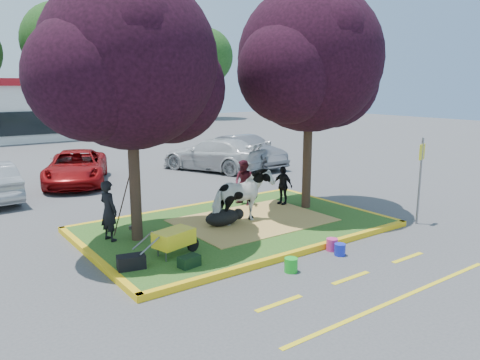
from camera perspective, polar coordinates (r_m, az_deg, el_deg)
ground at (r=13.30m, az=-0.49°, el=-6.00°), size 90.00×90.00×0.00m
median_island at (r=13.28m, az=-0.49°, el=-5.69°), size 8.00×5.00×0.15m
curb_near at (r=11.39m, az=7.15°, el=-8.78°), size 8.30×0.16×0.15m
curb_far at (r=15.37m, az=-6.09°, el=-3.34°), size 8.30×0.16×0.15m
curb_left at (r=11.54m, az=-17.45°, el=-8.98°), size 0.16×5.30×0.15m
curb_right at (r=15.91m, az=11.58°, el=-3.00°), size 0.16×5.30×0.15m
straw_bedding at (r=13.60m, az=1.57°, el=-4.92°), size 4.20×3.00×0.01m
tree_purple_left at (r=11.65m, az=-13.18°, el=12.96°), size 5.06×4.20×6.51m
tree_purple_right at (r=14.70m, az=8.63°, el=13.58°), size 5.30×4.40×6.82m
fire_lane_stripe_a at (r=9.08m, az=4.79°, el=-14.75°), size 1.10×0.12×0.01m
fire_lane_stripe_b at (r=10.39m, az=13.36°, el=-11.52°), size 1.10×0.12×0.01m
fire_lane_stripe_c at (r=11.89m, az=19.77°, el=-8.89°), size 1.10×0.12×0.01m
fire_lane_long at (r=9.73m, az=18.86°, el=-13.51°), size 6.00×0.10×0.01m
retail_building at (r=39.48m, az=-22.45°, el=8.20°), size 20.40×8.40×4.40m
treeline at (r=48.84m, az=-26.68°, el=14.81°), size 46.58×7.80×14.63m
cow at (r=13.13m, az=0.28°, el=-2.08°), size 1.86×0.93×1.53m
calf at (r=13.08m, az=-2.15°, el=-4.59°), size 1.20×0.95×0.46m
handler at (r=12.17m, az=-15.73°, el=-3.62°), size 0.50×0.64×1.54m
visitor_a at (r=15.13m, az=0.48°, el=-0.34°), size 0.65×0.79×1.48m
visitor_b at (r=15.30m, az=5.22°, el=-0.66°), size 0.46×0.79×1.27m
wheelbarrow at (r=10.87m, az=-8.01°, el=-7.03°), size 1.63×0.75×0.62m
gear_bag_dark at (r=10.40m, az=-13.12°, el=-9.71°), size 0.65×0.44×0.30m
gear_bag_green at (r=10.31m, az=-6.22°, el=-9.82°), size 0.50×0.35×0.24m
sign_post at (r=14.39m, az=21.15°, el=1.00°), size 0.35×0.11×2.54m
bucket_green at (r=10.42m, az=6.23°, el=-10.26°), size 0.37×0.37×0.32m
bucket_pink at (r=11.83m, az=11.14°, el=-7.73°), size 0.37×0.37×0.31m
bucket_blue at (r=11.56m, az=12.08°, el=-8.30°), size 0.32×0.32×0.29m
car_red at (r=20.26m, az=-19.32°, el=1.46°), size 3.95×5.37×1.36m
car_white at (r=22.17m, az=-3.22°, el=3.13°), size 4.02×5.62×1.51m
car_grey at (r=23.09m, az=0.68°, el=3.51°), size 1.86×4.70×1.52m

